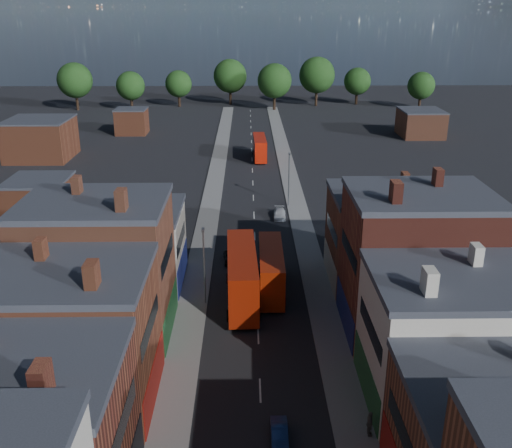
{
  "coord_description": "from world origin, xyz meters",
  "views": [
    {
      "loc": [
        -0.89,
        -20.84,
        27.96
      ],
      "look_at": [
        0.0,
        37.27,
        5.8
      ],
      "focal_mm": 40.0,
      "sensor_mm": 36.0,
      "label": 1
    }
  ],
  "objects_px": {
    "bus_0": "(242,275)",
    "car_2": "(232,258)",
    "bus_1": "(271,269)",
    "car_1": "(279,434)",
    "ped_3": "(370,424)",
    "bus_2": "(260,147)",
    "car_3": "(280,214)"
  },
  "relations": [
    {
      "from": "car_1",
      "to": "car_3",
      "type": "xyz_separation_m",
      "value": [
        2.42,
        44.39,
        0.05
      ]
    },
    {
      "from": "car_3",
      "to": "car_2",
      "type": "bearing_deg",
      "value": -111.36
    },
    {
      "from": "bus_0",
      "to": "car_1",
      "type": "xyz_separation_m",
      "value": [
        2.7,
        -20.07,
        -2.35
      ]
    },
    {
      "from": "car_2",
      "to": "car_1",
      "type": "bearing_deg",
      "value": -87.42
    },
    {
      "from": "car_1",
      "to": "car_3",
      "type": "relative_size",
      "value": 0.81
    },
    {
      "from": "bus_1",
      "to": "car_2",
      "type": "bearing_deg",
      "value": 120.81
    },
    {
      "from": "bus_0",
      "to": "car_2",
      "type": "distance_m",
      "value": 9.8
    },
    {
      "from": "bus_2",
      "to": "car_3",
      "type": "relative_size",
      "value": 2.47
    },
    {
      "from": "car_3",
      "to": "ped_3",
      "type": "bearing_deg",
      "value": -83.26
    },
    {
      "from": "car_1",
      "to": "ped_3",
      "type": "bearing_deg",
      "value": 2.56
    },
    {
      "from": "bus_1",
      "to": "bus_2",
      "type": "xyz_separation_m",
      "value": [
        0.0,
        55.65,
        -0.13
      ]
    },
    {
      "from": "car_1",
      "to": "ped_3",
      "type": "relative_size",
      "value": 1.71
    },
    {
      "from": "car_2",
      "to": "ped_3",
      "type": "relative_size",
      "value": 2.11
    },
    {
      "from": "bus_1",
      "to": "car_3",
      "type": "xyz_separation_m",
      "value": [
        2.12,
        22.12,
        -1.88
      ]
    },
    {
      "from": "bus_2",
      "to": "ped_3",
      "type": "xyz_separation_m",
      "value": [
        5.94,
        -77.64,
        -1.25
      ]
    },
    {
      "from": "car_2",
      "to": "bus_1",
      "type": "bearing_deg",
      "value": -64.64
    },
    {
      "from": "bus_1",
      "to": "bus_2",
      "type": "relative_size",
      "value": 1.05
    },
    {
      "from": "car_1",
      "to": "car_2",
      "type": "height_order",
      "value": "car_2"
    },
    {
      "from": "bus_0",
      "to": "car_2",
      "type": "height_order",
      "value": "bus_0"
    },
    {
      "from": "bus_0",
      "to": "bus_2",
      "type": "height_order",
      "value": "bus_0"
    },
    {
      "from": "bus_0",
      "to": "car_2",
      "type": "bearing_deg",
      "value": 95.41
    },
    {
      "from": "car_1",
      "to": "ped_3",
      "type": "xyz_separation_m",
      "value": [
        6.24,
        0.28,
        0.54
      ]
    },
    {
      "from": "bus_0",
      "to": "car_1",
      "type": "relative_size",
      "value": 3.78
    },
    {
      "from": "bus_0",
      "to": "car_2",
      "type": "xyz_separation_m",
      "value": [
        -1.24,
        9.44,
        -2.33
      ]
    },
    {
      "from": "car_2",
      "to": "ped_3",
      "type": "xyz_separation_m",
      "value": [
        10.19,
        -29.23,
        0.52
      ]
    },
    {
      "from": "bus_0",
      "to": "bus_1",
      "type": "distance_m",
      "value": 3.75
    },
    {
      "from": "bus_2",
      "to": "car_3",
      "type": "xyz_separation_m",
      "value": [
        2.12,
        -33.52,
        -1.74
      ]
    },
    {
      "from": "bus_0",
      "to": "bus_2",
      "type": "xyz_separation_m",
      "value": [
        3.0,
        57.85,
        -0.56
      ]
    },
    {
      "from": "car_1",
      "to": "ped_3",
      "type": "height_order",
      "value": "ped_3"
    },
    {
      "from": "bus_0",
      "to": "bus_1",
      "type": "bearing_deg",
      "value": 34.2
    },
    {
      "from": "bus_1",
      "to": "ped_3",
      "type": "xyz_separation_m",
      "value": [
        5.94,
        -22.0,
        -1.39
      ]
    },
    {
      "from": "bus_2",
      "to": "car_3",
      "type": "height_order",
      "value": "bus_2"
    }
  ]
}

